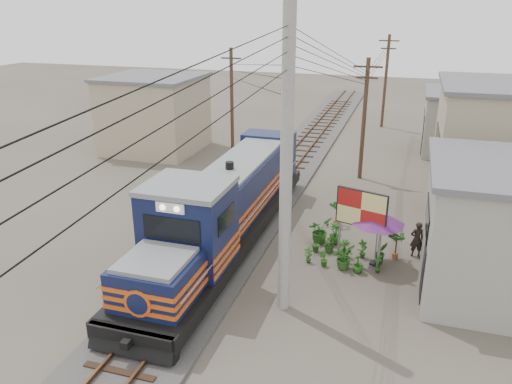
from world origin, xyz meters
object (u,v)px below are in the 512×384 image
(locomotive, at_px, (226,208))
(billboard, at_px, (361,211))
(market_umbrella, at_px, (379,218))
(vendor, at_px, (417,239))

(locomotive, height_order, billboard, locomotive)
(billboard, xyz_separation_m, market_umbrella, (0.67, 0.25, -0.32))
(locomotive, bearing_deg, market_umbrella, 1.50)
(billboard, bearing_deg, market_umbrella, 37.95)
(market_umbrella, bearing_deg, locomotive, -178.50)
(locomotive, relative_size, billboard, 5.00)
(locomotive, bearing_deg, vendor, 10.10)
(market_umbrella, bearing_deg, billboard, -159.32)
(billboard, distance_m, market_umbrella, 0.78)
(vendor, bearing_deg, locomotive, -9.42)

